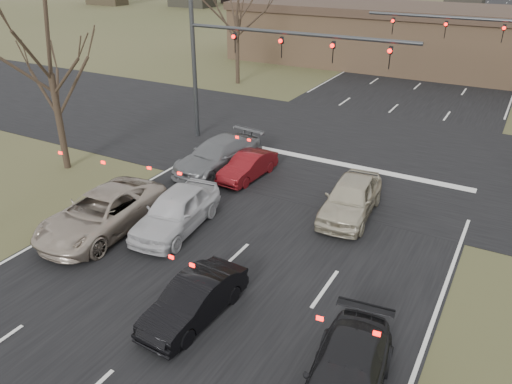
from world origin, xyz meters
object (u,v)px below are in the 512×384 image
(building, at_px, (464,41))
(car_silver_suv, at_px, (102,213))
(car_charcoal_sedan, at_px, (345,379))
(car_red_ahead, at_px, (248,166))
(mast_arm_near, at_px, (245,52))
(car_grey_ahead, at_px, (218,155))
(car_white_sedan, at_px, (176,211))
(car_silver_ahead, at_px, (351,198))
(car_black_hatch, at_px, (194,300))
(mast_arm_far, at_px, (507,43))

(building, xyz_separation_m, car_silver_suv, (-7.38, -35.70, -1.89))
(car_charcoal_sedan, distance_m, car_red_ahead, 13.23)
(mast_arm_near, bearing_deg, car_grey_ahead, -82.22)
(mast_arm_near, bearing_deg, car_white_sedan, -76.37)
(car_grey_ahead, bearing_deg, car_charcoal_sedan, -37.09)
(car_charcoal_sedan, relative_size, car_silver_ahead, 0.98)
(car_grey_ahead, height_order, car_red_ahead, car_grey_ahead)
(mast_arm_near, bearing_deg, building, 73.87)
(car_white_sedan, height_order, car_red_ahead, car_white_sedan)
(mast_arm_near, bearing_deg, car_red_ahead, -58.91)
(mast_arm_near, distance_m, car_white_sedan, 10.39)
(car_white_sedan, height_order, car_black_hatch, car_white_sedan)
(car_white_sedan, height_order, car_grey_ahead, car_white_sedan)
(car_black_hatch, distance_m, car_silver_ahead, 8.47)
(car_charcoal_sedan, height_order, car_red_ahead, car_charcoal_sedan)
(car_black_hatch, relative_size, car_charcoal_sedan, 0.85)
(car_black_hatch, height_order, car_charcoal_sedan, car_charcoal_sedan)
(mast_arm_near, relative_size, car_white_sedan, 2.61)
(car_black_hatch, bearing_deg, mast_arm_near, 117.08)
(car_red_ahead, relative_size, car_silver_ahead, 0.78)
(car_black_hatch, xyz_separation_m, car_silver_ahead, (1.85, 8.26, 0.16))
(car_silver_ahead, bearing_deg, car_red_ahead, 163.53)
(car_charcoal_sedan, xyz_separation_m, car_silver_ahead, (-3.03, 8.96, 0.13))
(car_white_sedan, xyz_separation_m, car_silver_ahead, (5.49, 4.34, -0.01))
(mast_arm_near, bearing_deg, car_black_hatch, -65.92)
(mast_arm_near, distance_m, car_silver_ahead, 10.08)
(mast_arm_near, bearing_deg, car_silver_suv, -90.83)
(car_charcoal_sedan, relative_size, car_grey_ahead, 0.86)
(building, distance_m, mast_arm_far, 15.75)
(car_red_ahead, bearing_deg, car_silver_suv, -105.18)
(mast_arm_near, relative_size, car_silver_suv, 2.16)
(car_white_sedan, relative_size, car_red_ahead, 1.29)
(building, distance_m, car_charcoal_sedan, 39.03)
(car_black_hatch, distance_m, car_grey_ahead, 10.97)
(car_black_hatch, bearing_deg, car_silver_ahead, 80.38)
(car_silver_ahead, bearing_deg, car_silver_suv, -147.94)
(car_silver_suv, distance_m, car_silver_ahead, 9.80)
(car_white_sedan, bearing_deg, car_red_ahead, 83.37)
(mast_arm_near, relative_size, mast_arm_far, 1.09)
(mast_arm_near, height_order, car_silver_ahead, mast_arm_near)
(car_silver_suv, height_order, car_silver_ahead, car_silver_ahead)
(car_white_sedan, bearing_deg, car_silver_suv, -154.46)
(car_silver_ahead, bearing_deg, car_charcoal_sedan, -75.77)
(car_grey_ahead, bearing_deg, car_silver_ahead, -2.29)
(car_white_sedan, bearing_deg, car_charcoal_sedan, -35.10)
(mast_arm_near, xyz_separation_m, car_grey_ahead, (0.49, -3.57, -4.31))
(mast_arm_far, xyz_separation_m, car_charcoal_sedan, (-0.66, -23.82, -4.36))
(building, xyz_separation_m, car_grey_ahead, (-6.74, -28.57, -1.90))
(car_black_hatch, xyz_separation_m, car_charcoal_sedan, (4.88, -0.69, 0.02))
(mast_arm_near, bearing_deg, mast_arm_far, 41.22)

